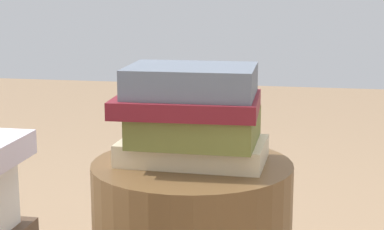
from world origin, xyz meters
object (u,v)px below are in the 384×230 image
book_cream (192,151)px  book_maroon (187,104)px  book_olive (196,126)px  book_slate (194,81)px

book_cream → book_maroon: (0.00, 0.02, 0.09)m
book_cream → book_olive: bearing=145.2°
book_maroon → book_slate: bearing=-163.6°
book_maroon → book_slate: (-0.01, -0.00, 0.04)m
book_cream → book_olive: size_ratio=1.19×
book_maroon → book_cream: bearing=-104.2°
book_olive → book_slate: book_slate is taller
book_cream → book_slate: book_slate is taller
book_olive → book_maroon: book_maroon is taller
book_slate → book_olive: bearing=-98.8°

